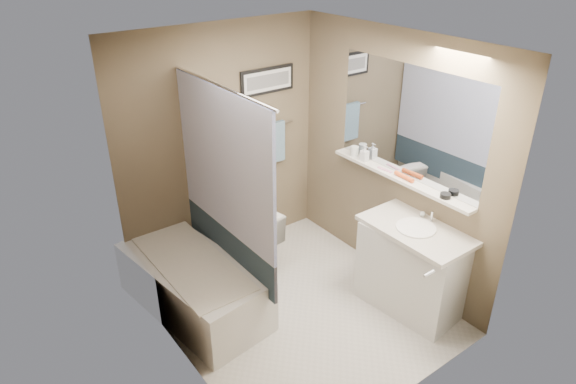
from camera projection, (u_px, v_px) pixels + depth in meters
ground at (298, 308)px, 4.74m from camera, size 2.50×2.50×0.00m
ceiling at (301, 46)px, 3.65m from camera, size 2.20×2.50×0.04m
wall_back at (223, 147)px, 5.07m from camera, size 2.20×0.04×2.40m
wall_front at (415, 264)px, 3.31m from camera, size 2.20×0.04×2.40m
wall_left at (178, 235)px, 3.62m from camera, size 0.04×2.50×2.40m
wall_right at (391, 161)px, 4.76m from camera, size 0.04×2.50×2.40m
tile_surround at (151, 230)px, 4.06m from camera, size 0.02×1.55×2.00m
curtain_rod at (219, 86)px, 3.94m from camera, size 0.02×1.55×0.02m
curtain_upper at (224, 163)px, 4.24m from camera, size 0.03×1.45×1.28m
curtain_lower at (229, 246)px, 4.62m from camera, size 0.03×1.45×0.36m
mirror at (409, 123)px, 4.47m from camera, size 0.02×1.60×1.00m
shelf at (398, 178)px, 4.68m from camera, size 0.12×1.60×0.03m
towel_bar at (269, 127)px, 5.30m from camera, size 0.60×0.02×0.02m
towel at (271, 143)px, 5.37m from camera, size 0.34×0.05×0.44m
art_frame at (267, 81)px, 5.09m from camera, size 0.62×0.02×0.26m
art_mat at (268, 81)px, 5.08m from camera, size 0.56×0.00×0.20m
art_image at (268, 81)px, 5.08m from camera, size 0.50×0.00×0.13m
door at (465, 261)px, 3.69m from camera, size 0.80×0.02×2.00m
door_handle at (429, 274)px, 3.55m from camera, size 0.10×0.02×0.02m
bathtub at (194, 286)px, 4.64m from camera, size 0.89×1.58×0.50m
tub_rim at (191, 263)px, 4.52m from camera, size 0.56×1.36×0.02m
toilet at (250, 238)px, 5.18m from camera, size 0.48×0.71×0.67m
vanity at (412, 270)px, 4.60m from camera, size 0.60×0.95×0.80m
countertop at (416, 230)px, 4.40m from camera, size 0.54×0.96×0.04m
sink_basin at (416, 228)px, 4.39m from camera, size 0.34×0.34×0.01m
faucet_spout at (432, 216)px, 4.47m from camera, size 0.02×0.02×0.10m
faucet_knob at (423, 214)px, 4.55m from camera, size 0.05×0.05×0.05m
candle_bowl_near at (445, 196)px, 4.29m from camera, size 0.09×0.09×0.04m
hair_brush_front at (404, 177)px, 4.62m from camera, size 0.05×0.22×0.04m
pink_comb at (385, 170)px, 4.79m from camera, size 0.04×0.16×0.01m
glass_jar at (354, 151)px, 5.07m from camera, size 0.08×0.08×0.10m
soap_bottle at (365, 153)px, 4.96m from camera, size 0.07×0.07×0.15m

